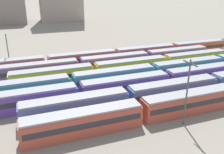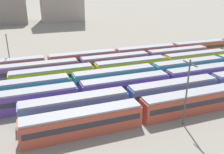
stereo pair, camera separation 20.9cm
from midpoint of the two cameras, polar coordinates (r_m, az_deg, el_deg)
name	(u,v)px [view 2 (the right image)]	position (r m, az deg, el deg)	size (l,w,h in m)	color
ground_plane	(60,93)	(51.62, -11.77, -3.67)	(600.00, 600.00, 0.00)	gray
train_track_0	(190,102)	(44.81, 17.67, -5.51)	(55.80, 3.06, 3.75)	#BC4C38
train_track_3	(153,72)	(57.43, 9.51, 1.11)	(74.70, 3.06, 3.75)	teal
train_track_4	(165,63)	(64.80, 12.19, 3.22)	(74.70, 3.06, 3.75)	yellow
train_track_5	(115,62)	(64.16, 0.81, 3.53)	(55.80, 3.06, 3.75)	#6B429E
train_track_6	(173,50)	(78.14, 14.04, 6.09)	(112.50, 3.06, 3.75)	#BC4C38
catenary_pole_0	(187,90)	(39.02, 17.01, -2.93)	(0.24, 3.20, 10.76)	#4C4C51
catenary_pole_1	(8,50)	(67.25, -22.70, 5.65)	(0.24, 3.20, 9.37)	#4C4C51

